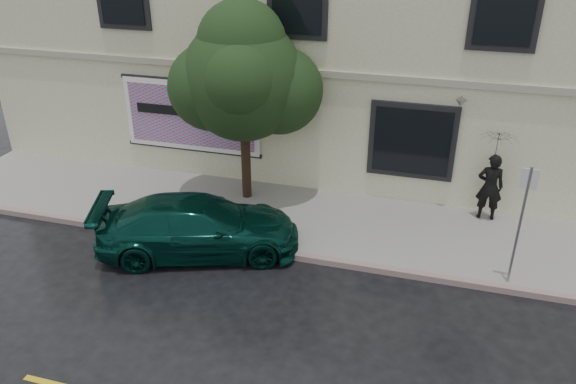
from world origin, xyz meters
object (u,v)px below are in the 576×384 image
(car, at_px, (198,226))
(pedestrian, at_px, (490,187))
(street_tree, at_px, (243,80))
(fire_hydrant, at_px, (171,216))

(car, distance_m, pedestrian, 7.53)
(pedestrian, xyz_separation_m, street_tree, (-6.51, -0.53, 2.46))
(car, distance_m, fire_hydrant, 1.21)
(car, bearing_deg, fire_hydrant, 40.57)
(pedestrian, relative_size, fire_hydrant, 2.53)
(car, height_order, pedestrian, pedestrian)
(car, height_order, fire_hydrant, car)
(car, relative_size, pedestrian, 2.63)
(car, xyz_separation_m, pedestrian, (6.73, 3.36, 0.36))
(pedestrian, relative_size, street_tree, 0.37)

